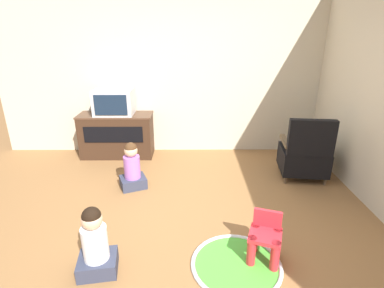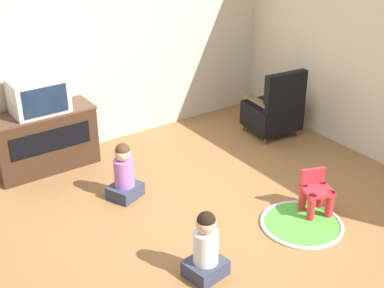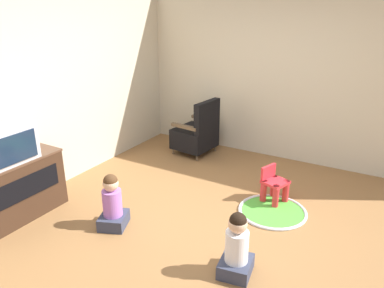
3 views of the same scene
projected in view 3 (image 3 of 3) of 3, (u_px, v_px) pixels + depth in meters
name	position (u px, v px, depth m)	size (l,w,h in m)	color
ground_plane	(213.00, 223.00, 4.29)	(30.00, 30.00, 0.00)	olive
wall_back	(36.00, 88.00, 4.66)	(5.39, 0.12, 2.73)	beige
wall_right	(304.00, 74.00, 5.55)	(0.12, 5.41, 2.73)	beige
tv_cabinet	(12.00, 190.00, 4.26)	(1.18, 0.46, 0.72)	#382316
television	(4.00, 145.00, 4.06)	(0.61, 0.41, 0.40)	#B7B7BC
black_armchair	(197.00, 133.00, 6.14)	(0.68, 0.65, 0.92)	brown
yellow_kid_chair	(274.00, 186.00, 4.68)	(0.35, 0.35, 0.46)	red
play_mat	(272.00, 211.00, 4.50)	(0.82, 0.82, 0.04)	green
child_watching_left	(237.00, 248.00, 3.40)	(0.37, 0.33, 0.64)	#33384C
child_watching_center	(112.00, 204.00, 4.14)	(0.41, 0.39, 0.64)	#33384C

